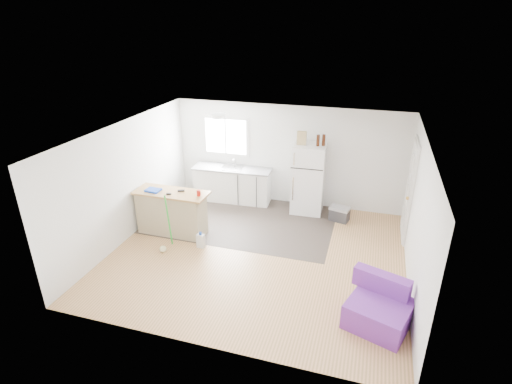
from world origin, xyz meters
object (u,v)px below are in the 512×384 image
cooler (340,214)px  bottle_right (324,140)px  kitchen_cabinets (233,184)px  cardboard_box (302,138)px  cleaner_jug (201,241)px  peninsula (172,212)px  mop (165,241)px  purple_seat (379,308)px  blue_tray (153,190)px  bottle_left (318,140)px  refrigerator (308,179)px  red_cup (199,193)px

cooler → bottle_right: bottle_right is taller
kitchen_cabinets → cardboard_box: cardboard_box is taller
cleaner_jug → cardboard_box: 3.14m
peninsula → mop: mop is taller
peninsula → purple_seat: bearing=-20.2°
blue_tray → bottle_left: bearing=31.6°
refrigerator → bottle_right: (0.28, 0.02, 0.94)m
kitchen_cabinets → red_cup: 2.01m
red_cup → bottle_right: (2.18, 1.89, 0.74)m
bottle_left → refrigerator: bearing=166.6°
blue_tray → purple_seat: bearing=-18.4°
cardboard_box → cleaner_jug: bearing=-124.9°
cooler → bottle_right: bearing=162.5°
cardboard_box → bottle_left: (0.36, 0.00, -0.02)m
red_cup → cardboard_box: (1.70, 1.83, 0.77)m
purple_seat → refrigerator: bearing=135.1°
kitchen_cabinets → peninsula: kitchen_cabinets is taller
refrigerator → cooler: (0.79, -0.29, -0.64)m
cardboard_box → red_cup: bearing=-132.9°
bottle_right → red_cup: bearing=-139.0°
cooler → cleaner_jug: 3.19m
peninsula → bottle_right: size_ratio=6.17×
mop → bottle_left: bearing=25.1°
kitchen_cabinets → cleaner_jug: size_ratio=5.75×
cooler → red_cup: bearing=-135.9°
mop → red_cup: (0.45, 0.72, 0.77)m
red_cup → cardboard_box: cardboard_box is taller
bottle_left → cleaner_jug: bearing=-130.8°
blue_tray → bottle_right: bearing=31.4°
bottle_right → cardboard_box: bearing=-173.0°
peninsula → bottle_right: bottle_right is taller
mop → kitchen_cabinets: bearing=59.8°
cleaner_jug → mop: (-0.61, -0.34, 0.08)m
red_cup → blue_tray: red_cup is taller
kitchen_cabinets → bottle_right: bearing=-4.0°
kitchen_cabinets → cleaner_jug: (0.15, -2.30, -0.29)m
cooler → blue_tray: blue_tray is taller
refrigerator → cooler: 1.06m
cooler → cleaner_jug: bearing=-128.7°
cooler → mop: (-3.13, -2.30, 0.06)m
kitchen_cabinets → cardboard_box: (1.69, -0.10, 1.34)m
peninsula → red_cup: bearing=-0.8°
purple_seat → bottle_left: bearing=133.0°
purple_seat → bottle_left: (-1.52, 3.41, 1.49)m
refrigerator → red_cup: (-1.89, -1.87, 0.19)m
kitchen_cabinets → refrigerator: (1.88, -0.06, 0.38)m
cardboard_box → bottle_right: 0.48m
blue_tray → bottle_right: (3.17, 1.94, 0.78)m
cooler → purple_seat: 3.29m
kitchen_cabinets → bottle_right: bottle_right is taller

